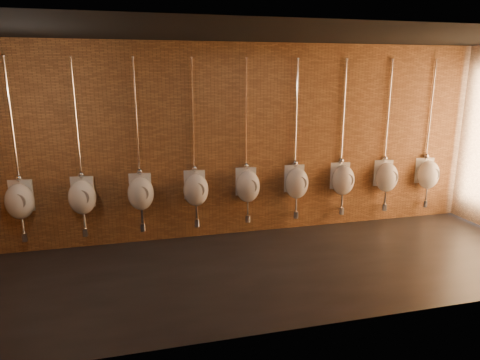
# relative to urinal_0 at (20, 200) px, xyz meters

# --- Properties ---
(ground) EXTENTS (8.50, 8.50, 0.00)m
(ground) POSITION_rel_urinal_0_xyz_m (3.53, -1.35, -0.88)
(ground) COLOR black
(ground) RESTS_ON ground
(room_shell) EXTENTS (8.54, 3.04, 3.22)m
(room_shell) POSITION_rel_urinal_0_xyz_m (3.53, -1.35, 1.13)
(room_shell) COLOR black
(room_shell) RESTS_ON ground
(urinal_0) EXTENTS (0.47, 0.43, 2.72)m
(urinal_0) POSITION_rel_urinal_0_xyz_m (0.00, 0.00, 0.00)
(urinal_0) COLOR white
(urinal_0) RESTS_ON ground
(urinal_1) EXTENTS (0.47, 0.43, 2.72)m
(urinal_1) POSITION_rel_urinal_0_xyz_m (0.88, 0.00, 0.00)
(urinal_1) COLOR white
(urinal_1) RESTS_ON ground
(urinal_2) EXTENTS (0.47, 0.43, 2.72)m
(urinal_2) POSITION_rel_urinal_0_xyz_m (1.76, 0.00, 0.00)
(urinal_2) COLOR white
(urinal_2) RESTS_ON ground
(urinal_3) EXTENTS (0.47, 0.43, 2.72)m
(urinal_3) POSITION_rel_urinal_0_xyz_m (2.63, 0.00, 0.00)
(urinal_3) COLOR white
(urinal_3) RESTS_ON ground
(urinal_4) EXTENTS (0.47, 0.43, 2.72)m
(urinal_4) POSITION_rel_urinal_0_xyz_m (3.51, 0.00, 0.00)
(urinal_4) COLOR white
(urinal_4) RESTS_ON ground
(urinal_5) EXTENTS (0.47, 0.43, 2.72)m
(urinal_5) POSITION_rel_urinal_0_xyz_m (4.39, 0.00, 0.00)
(urinal_5) COLOR white
(urinal_5) RESTS_ON ground
(urinal_6) EXTENTS (0.47, 0.43, 2.72)m
(urinal_6) POSITION_rel_urinal_0_xyz_m (5.27, 0.00, 0.00)
(urinal_6) COLOR white
(urinal_6) RESTS_ON ground
(urinal_7) EXTENTS (0.47, 0.43, 2.72)m
(urinal_7) POSITION_rel_urinal_0_xyz_m (6.15, 0.00, 0.00)
(urinal_7) COLOR white
(urinal_7) RESTS_ON ground
(urinal_8) EXTENTS (0.47, 0.43, 2.72)m
(urinal_8) POSITION_rel_urinal_0_xyz_m (7.03, 0.00, 0.00)
(urinal_8) COLOR white
(urinal_8) RESTS_ON ground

